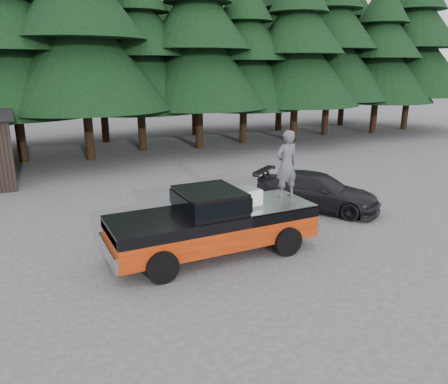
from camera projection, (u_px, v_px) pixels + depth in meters
name	position (u px, v px, depth m)	size (l,w,h in m)	color
ground	(212.00, 246.00, 13.03)	(120.00, 120.00, 0.00)	#474749
pickup_truck	(213.00, 232.00, 12.32)	(6.00, 2.04, 1.33)	red
truck_cab	(210.00, 200.00, 12.01)	(1.66, 1.90, 0.59)	black
air_compressor	(247.00, 198.00, 12.37)	(0.70, 0.58, 0.48)	white
man_on_bed	(286.00, 164.00, 13.01)	(0.75, 0.49, 2.05)	#504F56
parked_car	(317.00, 191.00, 16.29)	(1.88, 4.62, 1.34)	black
treeline	(97.00, 21.00, 25.87)	(60.15, 16.05, 17.50)	black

